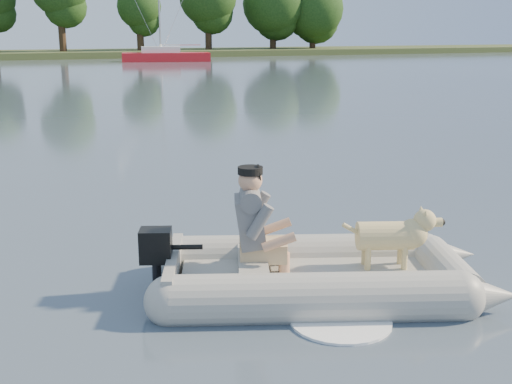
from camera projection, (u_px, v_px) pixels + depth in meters
name	position (u px, v px, depth m)	size (l,w,h in m)	color
water	(322.00, 296.00, 6.58)	(160.00, 160.00, 0.00)	slate
shore_bank	(22.00, 55.00, 62.17)	(160.00, 12.00, 0.70)	#47512D
treeline	(34.00, 0.00, 60.63)	(75.85, 7.35, 9.27)	#332316
dinghy	(323.00, 236.00, 6.56)	(4.95, 3.89, 1.42)	#989893
man	(252.00, 218.00, 6.53)	(0.74, 0.64, 1.10)	slate
dog	(385.00, 241.00, 6.66)	(0.95, 0.34, 0.64)	tan
outboard_motor	(157.00, 265.00, 6.56)	(0.42, 0.30, 0.81)	black
sailboat	(165.00, 56.00, 54.67)	(7.69, 3.78, 10.16)	red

